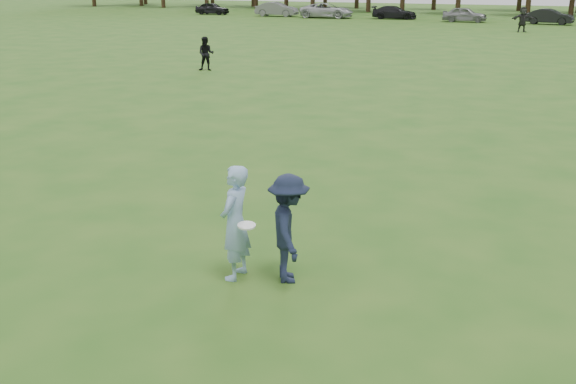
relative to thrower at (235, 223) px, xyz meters
name	(u,v)px	position (x,y,z in m)	size (l,w,h in m)	color
ground	(252,267)	(0.06, 0.43, -0.89)	(200.00, 200.00, 0.00)	#275818
thrower	(235,223)	(0.00, 0.00, 0.00)	(0.65, 0.43, 1.79)	#90B4DF
defender	(289,229)	(0.78, 0.23, -0.06)	(1.08, 0.62, 1.68)	#181F34
player_far_a	(206,54)	(-12.12, 20.22, -0.09)	(0.78, 0.61, 1.61)	black
player_far_d	(523,19)	(-0.14, 49.91, 0.10)	(1.84, 0.59, 1.98)	#282828
car_a	(212,9)	(-35.02, 61.50, -0.22)	(1.58, 3.93, 1.34)	black
car_b	(277,9)	(-26.74, 61.12, -0.13)	(1.61, 4.63, 1.52)	slate
car_c	(327,10)	(-20.72, 60.63, -0.12)	(2.58, 5.59, 1.55)	#BABABF
car_d	(394,12)	(-13.73, 61.77, -0.23)	(1.85, 4.56, 1.32)	black
car_e	(465,14)	(-6.31, 60.04, -0.18)	(1.69, 4.19, 1.43)	gray
car_f	(550,17)	(1.42, 59.84, -0.20)	(1.48, 4.24, 1.40)	black
disc_in_play	(247,225)	(0.29, -0.19, 0.06)	(0.31, 0.30, 0.07)	white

